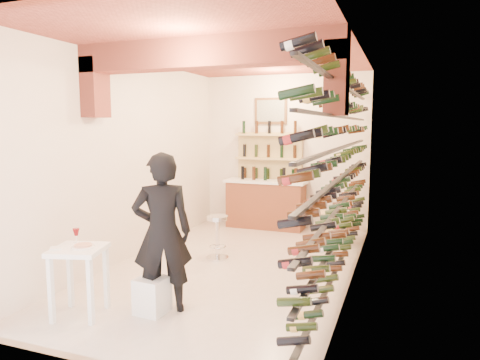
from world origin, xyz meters
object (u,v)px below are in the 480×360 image
Objects in this scene: tasting_table at (79,260)px; white_stool at (152,295)px; back_counter at (266,203)px; wine_rack at (338,169)px; chrome_barstool at (217,234)px; person at (162,233)px; crate_lower at (335,236)px.

tasting_table reaches higher than white_stool.
tasting_table is (-0.69, -4.84, 0.12)m from back_counter.
wine_rack is at bearing 45.77° from white_stool.
wine_rack reaches higher than back_counter.
tasting_table is at bearing -103.61° from chrome_barstool.
wine_rack is 2.91m from white_stool.
wine_rack is at bearing -166.22° from person.
chrome_barstool is (-1.92, 0.30, -1.14)m from wine_rack.
wine_rack is at bearing 25.43° from tasting_table.
tasting_table is 0.97m from person.
tasting_table is at bearing -2.87° from person.
back_counter is at bearing 154.79° from crate_lower.
back_counter is at bearing 87.82° from chrome_barstool.
chrome_barstool is at bearing -92.18° from back_counter.
person is 4.01m from crate_lower.
white_stool is 0.59× the size of chrome_barstool.
person is (-1.71, -1.75, -0.62)m from wine_rack.
back_counter is 2.42× the size of chrome_barstool.
wine_rack reaches higher than white_stool.
white_stool is at bearing 9.81° from tasting_table.
white_stool is 2.16m from chrome_barstool.
chrome_barstool is (-0.21, 2.05, -0.52)m from person.
chrome_barstool is 1.64× the size of crate_lower.
crate_lower is at bearing -143.08° from person.
crate_lower is (1.52, 3.77, -0.08)m from white_stool.
crate_lower is at bearing 45.85° from tasting_table.
back_counter is at bearing -120.24° from person.
white_stool is 0.73m from person.
back_counter is 4.11× the size of white_stool.
chrome_barstool is at bearing -116.00° from person.
white_stool is at bearing 17.88° from person.
wine_rack is 13.33× the size of crate_lower.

